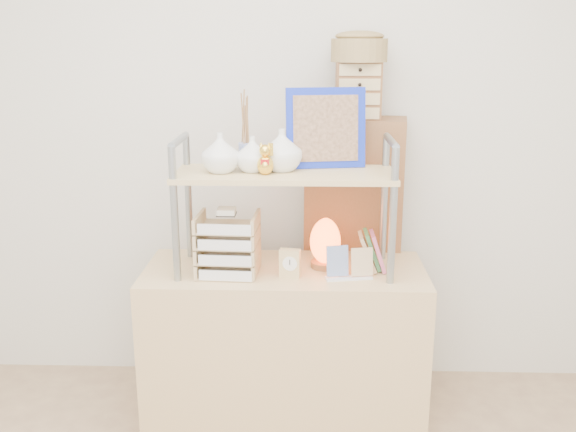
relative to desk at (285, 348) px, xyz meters
name	(u,v)px	position (x,y,z in m)	size (l,w,h in m)	color
room_shell	(273,40)	(0.00, -0.81, 1.32)	(3.42, 3.41, 2.61)	silver
desk	(285,348)	(0.00, 0.00, 0.00)	(1.20, 0.50, 0.75)	tan
cabinet	(353,258)	(0.32, 0.37, 0.30)	(0.45, 0.24, 1.35)	brown
hutch	(277,164)	(-0.03, 0.01, 0.83)	(0.90, 0.34, 0.76)	gray
letter_tray	(228,248)	(-0.23, -0.07, 0.49)	(0.24, 0.23, 0.28)	tan
salt_lamp	(325,242)	(0.17, 0.03, 0.49)	(0.14, 0.13, 0.22)	brown
desk_clock	(290,263)	(0.03, -0.10, 0.44)	(0.09, 0.05, 0.12)	tan
postcard_stand	(349,269)	(0.27, -0.10, 0.41)	(0.20, 0.09, 0.14)	white
drawer_chest	(358,90)	(0.32, 0.35, 1.10)	(0.20, 0.16, 0.25)	brown
woven_basket	(359,50)	(0.32, 0.35, 1.28)	(0.25, 0.25, 0.10)	olive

